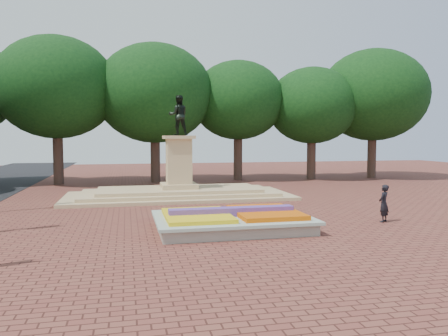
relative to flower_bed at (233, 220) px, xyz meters
name	(u,v)px	position (x,y,z in m)	size (l,w,h in m)	color
ground	(200,221)	(-1.03, 2.00, -0.38)	(90.00, 90.00, 0.00)	brown
flower_bed	(233,220)	(0.00, 0.00, 0.00)	(6.30, 4.30, 0.91)	gray
monument	(179,184)	(-1.03, 10.00, 0.50)	(14.00, 6.00, 6.40)	tan
tree_row_back	(192,104)	(1.31, 20.00, 6.29)	(44.80, 8.80, 10.43)	#38261E
pedestrian	(384,203)	(6.97, 0.01, 0.46)	(0.61, 0.40, 1.68)	black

